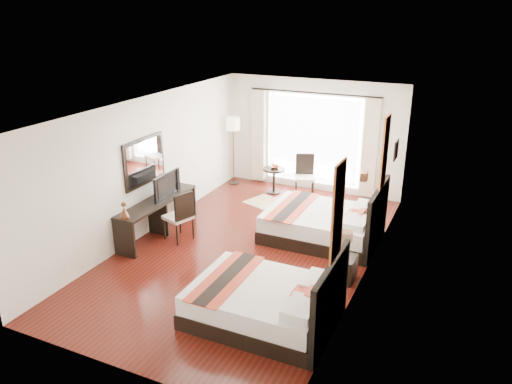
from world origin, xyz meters
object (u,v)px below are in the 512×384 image
at_px(console_desk, 158,217).
at_px(side_table, 274,181).
at_px(fruit_bowl, 275,167).
at_px(window_chair, 304,184).
at_px(nightstand, 344,268).
at_px(television, 163,185).
at_px(floor_lamp, 233,128).
at_px(bed_far, 326,224).
at_px(vase, 344,255).
at_px(desk_chair, 179,225).
at_px(table_lamp, 346,238).
at_px(bed_near, 267,302).

height_order(console_desk, side_table, console_desk).
relative_size(fruit_bowl, window_chair, 0.22).
height_order(nightstand, television, television).
xyz_separation_m(television, window_chair, (1.97, 3.10, -0.69)).
bearing_deg(floor_lamp, bed_far, -34.15).
relative_size(vase, desk_chair, 0.12).
xyz_separation_m(table_lamp, window_chair, (-1.95, 3.42, -0.44)).
bearing_deg(side_table, vase, -52.10).
xyz_separation_m(nightstand, fruit_bowl, (-2.74, 3.42, 0.45)).
distance_m(nightstand, table_lamp, 0.54).
distance_m(bed_near, desk_chair, 3.24).
height_order(bed_far, vase, bed_far).
height_order(vase, window_chair, window_chair).
xyz_separation_m(bed_far, desk_chair, (-2.66, -1.27, -0.01)).
bearing_deg(vase, bed_near, -117.33).
bearing_deg(window_chair, television, -53.41).
height_order(bed_far, nightstand, bed_far).
height_order(nightstand, vase, vase).
bearing_deg(nightstand, fruit_bowl, 128.70).
bearing_deg(fruit_bowl, console_desk, -110.81).
height_order(table_lamp, side_table, table_lamp).
distance_m(console_desk, floor_lamp, 3.59).
height_order(floor_lamp, window_chair, floor_lamp).
distance_m(nightstand, fruit_bowl, 4.40).
xyz_separation_m(nightstand, window_chair, (-1.98, 3.52, 0.10)).
height_order(vase, fruit_bowl, fruit_bowl).
xyz_separation_m(bed_near, side_table, (-2.02, 5.04, 0.01)).
relative_size(nightstand, fruit_bowl, 1.96).
bearing_deg(bed_far, window_chair, 119.80).
height_order(bed_far, table_lamp, bed_far).
distance_m(desk_chair, floor_lamp, 3.67).
bearing_deg(console_desk, television, 85.18).
height_order(bed_far, fruit_bowl, bed_far).
distance_m(nightstand, desk_chair, 3.45).
xyz_separation_m(console_desk, fruit_bowl, (1.23, 3.23, 0.29)).
height_order(desk_chair, window_chair, same).
relative_size(table_lamp, console_desk, 0.17).
bearing_deg(vase, nightstand, 99.82).
height_order(nightstand, fruit_bowl, fruit_bowl).
distance_m(bed_far, fruit_bowl, 2.81).
xyz_separation_m(bed_near, table_lamp, (0.70, 1.72, 0.44)).
bearing_deg(nightstand, vase, -80.18).
distance_m(bed_near, television, 3.87).
height_order(desk_chair, fruit_bowl, desk_chair).
height_order(console_desk, window_chair, window_chair).
relative_size(bed_near, desk_chair, 2.05).
distance_m(bed_near, table_lamp, 1.91).
bearing_deg(vase, bed_far, 117.08).
relative_size(bed_far, fruit_bowl, 9.54).
xyz_separation_m(floor_lamp, window_chair, (2.00, -0.08, -1.18)).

